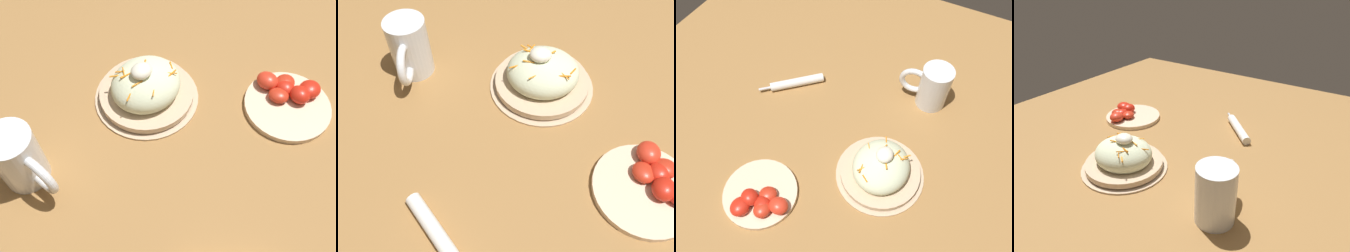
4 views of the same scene
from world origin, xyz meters
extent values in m
plane|color=#9E703D|center=(0.00, 0.00, 0.00)|extent=(1.43, 1.43, 0.00)
cylinder|color=#D1B28E|center=(0.07, 0.18, 0.00)|extent=(0.23, 0.23, 0.01)
cylinder|color=#D1B28E|center=(0.07, 0.18, 0.02)|extent=(0.20, 0.20, 0.01)
ellipsoid|color=beige|center=(0.07, 0.18, 0.04)|extent=(0.15, 0.14, 0.08)
cylinder|color=orange|center=(0.04, 0.20, 0.08)|extent=(0.03, 0.01, 0.00)
cylinder|color=orange|center=(0.04, 0.17, 0.08)|extent=(0.02, 0.01, 0.00)
cylinder|color=orange|center=(0.05, 0.13, 0.07)|extent=(0.02, 0.02, 0.00)
cylinder|color=orange|center=(0.01, 0.16, 0.07)|extent=(0.03, 0.02, 0.00)
cylinder|color=orange|center=(0.08, 0.19, 0.08)|extent=(0.03, 0.02, 0.01)
cylinder|color=orange|center=(0.04, 0.21, 0.08)|extent=(0.02, 0.03, 0.01)
cylinder|color=orange|center=(0.13, 0.16, 0.07)|extent=(0.01, 0.02, 0.00)
cylinder|color=orange|center=(0.03, 0.22, 0.07)|extent=(0.02, 0.02, 0.01)
cylinder|color=orange|center=(0.04, 0.22, 0.07)|extent=(0.02, 0.02, 0.01)
cylinder|color=orange|center=(0.11, 0.14, 0.07)|extent=(0.03, 0.01, 0.00)
cylinder|color=orange|center=(0.11, 0.14, 0.07)|extent=(0.02, 0.02, 0.01)
ellipsoid|color=white|center=(0.06, 0.18, 0.09)|extent=(0.05, 0.04, 0.03)
cylinder|color=white|center=(-0.22, 0.21, 0.07)|extent=(0.09, 0.09, 0.13)
cylinder|color=#B76B14|center=(-0.22, 0.21, 0.04)|extent=(0.08, 0.08, 0.08)
cylinder|color=white|center=(-0.22, 0.21, 0.08)|extent=(0.08, 0.08, 0.01)
torus|color=white|center=(-0.22, 0.15, 0.07)|extent=(0.02, 0.09, 0.09)
cylinder|color=beige|center=(0.26, -0.07, 0.01)|extent=(0.18, 0.18, 0.01)
ellipsoid|color=red|center=(0.28, -0.07, 0.03)|extent=(0.06, 0.06, 0.03)
ellipsoid|color=red|center=(0.29, -0.03, 0.03)|extent=(0.05, 0.04, 0.03)
ellipsoid|color=red|center=(0.31, -0.08, 0.03)|extent=(0.05, 0.05, 0.03)
ellipsoid|color=red|center=(0.27, 0.00, 0.03)|extent=(0.05, 0.05, 0.03)
ellipsoid|color=red|center=(0.25, -0.04, 0.02)|extent=(0.05, 0.06, 0.02)
ellipsoid|color=red|center=(0.28, -0.04, 0.03)|extent=(0.06, 0.06, 0.03)
ellipsoid|color=red|center=(0.31, -0.07, 0.02)|extent=(0.05, 0.05, 0.02)
camera|label=1|loc=(-0.28, -0.22, 0.68)|focal=41.31mm
camera|label=2|loc=(0.03, -0.37, 0.58)|focal=37.81mm
camera|label=3|loc=(0.46, 0.28, 0.80)|focal=36.32mm
camera|label=4|loc=(-0.46, 0.68, 0.49)|focal=34.50mm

